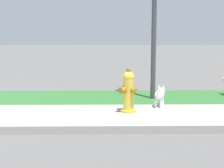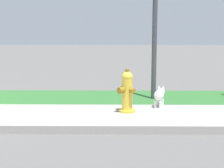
# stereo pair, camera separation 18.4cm
# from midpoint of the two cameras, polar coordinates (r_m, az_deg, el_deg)

# --- Properties ---
(fire_hydrant_near_corner) EXTENTS (0.35, 0.35, 0.81)m
(fire_hydrant_near_corner) POSITION_cam_midpoint_polar(r_m,az_deg,el_deg) (5.74, 3.67, -1.40)
(fire_hydrant_near_corner) COLOR gold
(fire_hydrant_near_corner) RESTS_ON ground
(small_white_dog) EXTENTS (0.29, 0.50, 0.41)m
(small_white_dog) POSITION_cam_midpoint_polar(r_m,az_deg,el_deg) (6.30, 9.48, -2.02)
(small_white_dog) COLOR white
(small_white_dog) RESTS_ON ground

